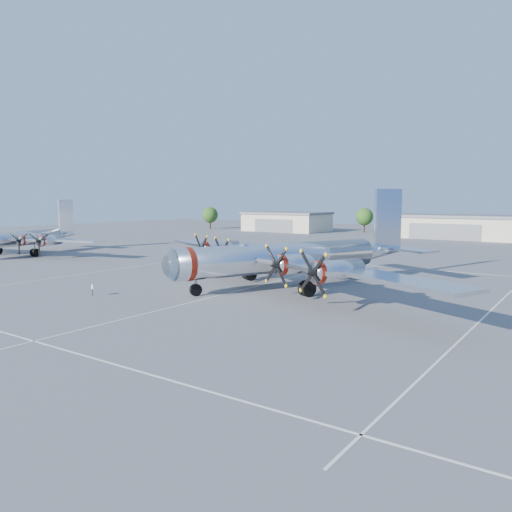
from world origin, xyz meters
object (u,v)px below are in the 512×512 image
Objects in this scene: tree_far_west at (210,215)px; info_placard at (92,288)px; hangar_west at (287,221)px; hangar_center at (452,226)px; main_bomber_b29 at (292,286)px; bomber_west at (23,255)px; tree_west at (364,217)px.

tree_far_west is 6.17× the size of info_placard.
hangar_west is 0.79× the size of hangar_center.
hangar_center is 92.98m from info_placard.
hangar_west is at bearing 180.00° from hangar_center.
tree_far_west is at bearing 159.65° from main_bomber_b29.
bomber_west is 31.24× the size of info_placard.
hangar_west is at bearing 74.54° from bomber_west.
info_placard is (38.75, -15.75, 0.76)m from bomber_west.
hangar_west reaches higher than main_bomber_b29.
bomber_west is (21.83, -72.77, -4.22)m from tree_far_west.
tree_far_west is at bearing -170.99° from hangar_west.
hangar_west is 45.00m from hangar_center.
hangar_center is 4.31× the size of tree_far_west.
main_bomber_b29 is 19.67m from info_placard.
tree_far_west is 0.20× the size of bomber_west.
tree_far_west is 76.09m from bomber_west.
main_bomber_b29 reaches higher than bomber_west.
bomber_west is at bearing -73.30° from tree_far_west.
hangar_center is at bearing 116.91° from main_bomber_b29.
tree_far_west is at bearing -165.07° from tree_west.
tree_far_west is (-25.00, -3.96, 1.51)m from hangar_west.
info_placard is at bearing -81.19° from tree_west.
tree_west is (20.00, 8.04, 1.51)m from hangar_west.
hangar_center is 4.31× the size of tree_west.
hangar_west reaches higher than bomber_west.
hangar_center reaches higher than bomber_west.
bomber_west is at bearing -155.71° from main_bomber_b29.
tree_west is (45.00, 12.00, 0.00)m from tree_far_west.
tree_west reaches higher than bomber_west.
hangar_center is 0.62× the size of main_bomber_b29.
main_bomber_b29 is 1.36× the size of bomber_west.
hangar_west is at bearing -158.11° from tree_west.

